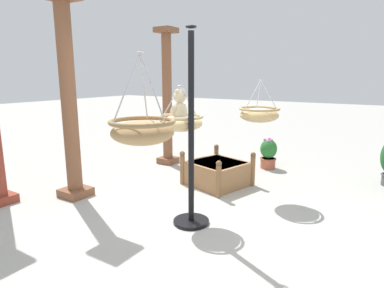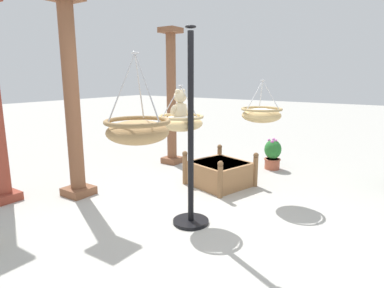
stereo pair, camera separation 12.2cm
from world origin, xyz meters
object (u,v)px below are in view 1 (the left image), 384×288
at_px(teddy_bear, 179,108).
at_px(wooden_planter_box, 217,172).
at_px(potted_plant_flowering_red, 268,153).
at_px(greenhouse_pillar_left, 167,100).
at_px(greenhouse_pillar_far_back, 69,104).
at_px(hanging_basket_right_low, 259,114).
at_px(hanging_basket_left_high, 142,131).
at_px(display_pole_central, 191,168).
at_px(hanging_basket_with_teddy, 181,122).

bearing_deg(teddy_bear, wooden_planter_box, 6.26).
bearing_deg(potted_plant_flowering_red, teddy_bear, 175.17).
bearing_deg(wooden_planter_box, teddy_bear, -173.74).
bearing_deg(teddy_bear, greenhouse_pillar_left, 39.97).
relative_size(greenhouse_pillar_left, greenhouse_pillar_far_back, 0.94).
height_order(hanging_basket_right_low, greenhouse_pillar_left, greenhouse_pillar_left).
height_order(teddy_bear, hanging_basket_left_high, hanging_basket_left_high).
height_order(greenhouse_pillar_left, greenhouse_pillar_far_back, greenhouse_pillar_far_back).
xyz_separation_m(hanging_basket_left_high, greenhouse_pillar_far_back, (1.02, 2.25, 0.04)).
xyz_separation_m(greenhouse_pillar_left, potted_plant_flowering_red, (0.73, -1.89, -1.00)).
relative_size(teddy_bear, wooden_planter_box, 0.36).
xyz_separation_m(hanging_basket_left_high, wooden_planter_box, (2.63, 0.70, -1.13)).
bearing_deg(greenhouse_pillar_far_back, hanging_basket_right_low, -56.36).
distance_m(display_pole_central, hanging_basket_right_low, 1.49).
relative_size(display_pole_central, greenhouse_pillar_far_back, 0.80).
bearing_deg(display_pole_central, greenhouse_pillar_left, 42.19).
distance_m(hanging_basket_left_high, hanging_basket_right_low, 2.53).
relative_size(greenhouse_pillar_far_back, potted_plant_flowering_red, 4.75).
distance_m(display_pole_central, greenhouse_pillar_left, 2.94).
xyz_separation_m(hanging_basket_with_teddy, potted_plant_flowering_red, (2.72, -0.21, -0.92)).
bearing_deg(display_pole_central, hanging_basket_right_low, -12.80).
relative_size(hanging_basket_with_teddy, hanging_basket_right_low, 0.93).
height_order(hanging_basket_left_high, greenhouse_pillar_left, greenhouse_pillar_left).
relative_size(teddy_bear, greenhouse_pillar_far_back, 0.14).
distance_m(hanging_basket_with_teddy, hanging_basket_right_low, 1.33).
distance_m(teddy_bear, greenhouse_pillar_left, 2.59).
bearing_deg(hanging_basket_right_low, display_pole_central, 167.20).
bearing_deg(display_pole_central, wooden_planter_box, 15.92).
height_order(hanging_basket_right_low, potted_plant_flowering_red, hanging_basket_right_low).
xyz_separation_m(teddy_bear, wooden_planter_box, (1.30, 0.14, -1.18)).
bearing_deg(greenhouse_pillar_left, teddy_bear, -140.03).
relative_size(display_pole_central, hanging_basket_with_teddy, 4.10).
relative_size(hanging_basket_with_teddy, teddy_bear, 1.40).
relative_size(greenhouse_pillar_left, potted_plant_flowering_red, 4.45).
bearing_deg(greenhouse_pillar_left, wooden_planter_box, -114.20).
bearing_deg(hanging_basket_left_high, hanging_basket_with_teddy, 21.94).
distance_m(teddy_bear, hanging_basket_right_low, 1.35).
relative_size(hanging_basket_right_low, greenhouse_pillar_left, 0.23).
relative_size(hanging_basket_right_low, greenhouse_pillar_far_back, 0.21).
xyz_separation_m(hanging_basket_right_low, potted_plant_flowering_red, (1.51, 0.35, -0.94)).
distance_m(greenhouse_pillar_left, wooden_planter_box, 1.99).
relative_size(display_pole_central, hanging_basket_right_low, 3.80).
bearing_deg(potted_plant_flowering_red, greenhouse_pillar_far_back, 147.54).
height_order(greenhouse_pillar_far_back, wooden_planter_box, greenhouse_pillar_far_back).
xyz_separation_m(hanging_basket_left_high, greenhouse_pillar_left, (3.31, 2.22, -0.05)).
bearing_deg(teddy_bear, hanging_basket_left_high, -157.28).
distance_m(greenhouse_pillar_left, greenhouse_pillar_far_back, 2.29).
bearing_deg(hanging_basket_right_low, greenhouse_pillar_left, 70.88).
height_order(display_pole_central, greenhouse_pillar_far_back, greenhouse_pillar_far_back).
xyz_separation_m(greenhouse_pillar_far_back, wooden_planter_box, (1.61, -1.55, -1.17)).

